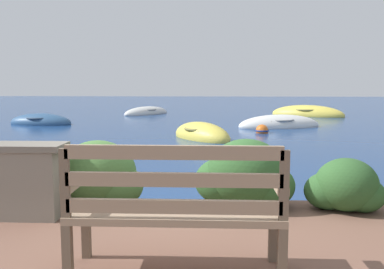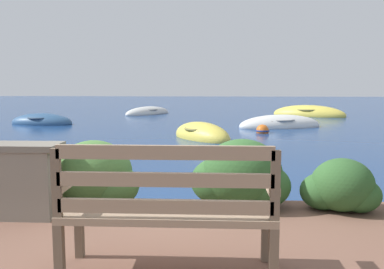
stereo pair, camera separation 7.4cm
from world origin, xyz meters
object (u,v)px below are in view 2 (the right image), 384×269
Objects in this scene: park_bench at (167,206)px; mooring_buoy at (262,131)px; rowboat_nearest at (202,136)px; rowboat_outer at (309,115)px; rowboat_distant at (148,113)px; rowboat_far at (42,123)px; rowboat_mid at (280,126)px.

park_bench is 10.29m from mooring_buoy.
rowboat_outer reaches higher than rowboat_nearest.
rowboat_nearest reaches higher than rowboat_distant.
park_bench is at bearing 101.72° from rowboat_outer.
rowboat_distant is at bearing 100.13° from park_bench.
rowboat_far reaches higher than mooring_buoy.
park_bench is 13.74m from rowboat_far.
rowboat_nearest is at bearing 54.03° from rowboat_distant.
rowboat_nearest is (-0.02, 8.72, -0.64)m from park_bench.
rowboat_mid is 1.24× the size of rowboat_far.
rowboat_far is 0.72× the size of rowboat_outer.
park_bench is 0.59× the size of rowboat_far.
rowboat_nearest is at bearing -142.34° from mooring_buoy.
rowboat_mid is (2.56, 2.99, -0.00)m from rowboat_nearest.
rowboat_nearest is 8.99m from rowboat_distant.
rowboat_far is at bearing 48.89° from rowboat_outer.
park_bench is 0.48× the size of rowboat_mid.
rowboat_distant is (3.12, 4.89, -0.00)m from rowboat_far.
rowboat_distant is at bearing -62.13° from rowboat_mid.
park_bench is 0.54× the size of rowboat_distant.
mooring_buoy is (1.80, 1.39, -0.00)m from rowboat_nearest.
rowboat_outer is (10.50, 4.20, 0.01)m from rowboat_far.
rowboat_far is 5.91× the size of mooring_buoy.
mooring_buoy is at bearing 80.85° from park_bench.
park_bench is 8.75m from rowboat_nearest.
rowboat_outer is at bearing 120.48° from rowboat_distant.
rowboat_mid is at bearing 94.55° from rowboat_outer.
rowboat_distant reaches higher than mooring_buoy.
rowboat_far is 5.79m from rowboat_distant.
rowboat_nearest is 2.27m from mooring_buoy.
mooring_buoy is (4.61, -7.15, 0.01)m from rowboat_distant.
rowboat_far is (-8.49, 0.66, -0.00)m from rowboat_mid.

